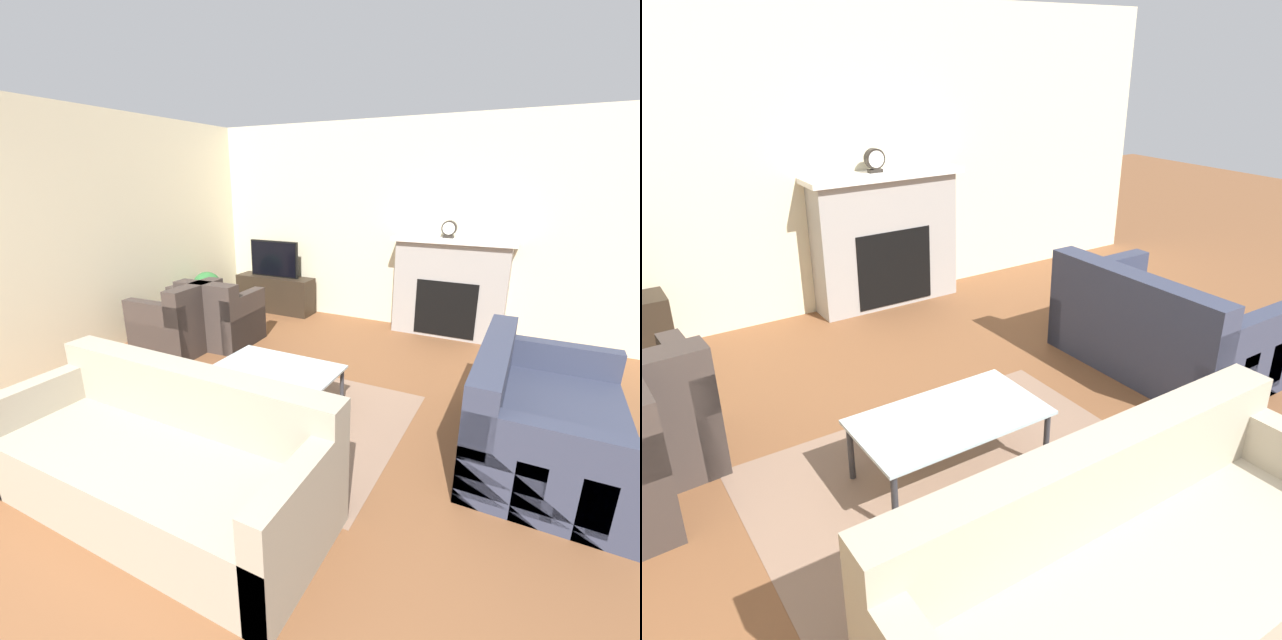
# 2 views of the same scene
# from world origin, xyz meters

# --- Properties ---
(wall_back) EXTENTS (8.31, 0.06, 2.70)m
(wall_back) POSITION_xyz_m (0.00, 5.07, 1.35)
(wall_back) COLOR beige
(wall_back) RESTS_ON ground_plane
(area_rug) EXTENTS (2.28, 1.81, 0.00)m
(area_rug) POSITION_xyz_m (-0.09, 2.14, 0.00)
(area_rug) COLOR #896B56
(area_rug) RESTS_ON ground_plane
(fireplace) EXTENTS (1.49, 0.38, 1.26)m
(fireplace) POSITION_xyz_m (0.86, 4.87, 0.66)
(fireplace) COLOR #9E9993
(fireplace) RESTS_ON ground_plane
(couch_sectional) EXTENTS (2.16, 0.86, 0.82)m
(couch_sectional) POSITION_xyz_m (-0.07, 0.93, 0.29)
(couch_sectional) COLOR #9E937F
(couch_sectional) RESTS_ON ground_plane
(couch_loveseat) EXTENTS (0.99, 1.56, 0.82)m
(couch_loveseat) POSITION_xyz_m (1.98, 2.52, 0.29)
(couch_loveseat) COLOR #33384C
(couch_loveseat) RESTS_ON ground_plane
(coffee_table) EXTENTS (1.08, 0.61, 0.38)m
(coffee_table) POSITION_xyz_m (-0.09, 2.29, 0.35)
(coffee_table) COLOR #333338
(coffee_table) RESTS_ON ground_plane
(mantel_clock) EXTENTS (0.18, 0.07, 0.21)m
(mantel_clock) POSITION_xyz_m (0.79, 4.87, 1.37)
(mantel_clock) COLOR #28231E
(mantel_clock) RESTS_ON fireplace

